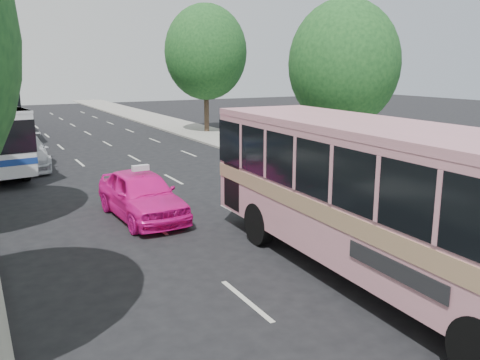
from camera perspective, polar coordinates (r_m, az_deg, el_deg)
ground at (r=13.67m, az=3.67°, el=-8.45°), size 120.00×120.00×0.00m
sidewalk_right at (r=34.73m, az=-1.75°, el=4.63°), size 4.00×90.00×0.12m
tree_right_near at (r=24.36m, az=11.83°, el=13.09°), size 5.10×5.10×7.95m
tree_right_far at (r=38.21m, az=-3.73°, el=14.46°), size 6.00×6.00×9.35m
pink_bus at (r=11.86m, az=15.65°, el=-0.67°), size 3.30×11.57×3.66m
pink_taxi at (r=16.99m, az=-10.99°, el=-1.60°), size 2.10×4.77×1.60m
white_pickup at (r=26.95m, az=-22.98°, el=2.80°), size 2.47×5.38×1.53m
taxi_roof_sign at (r=16.80m, az=-11.12°, el=1.35°), size 0.56×0.21×0.18m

